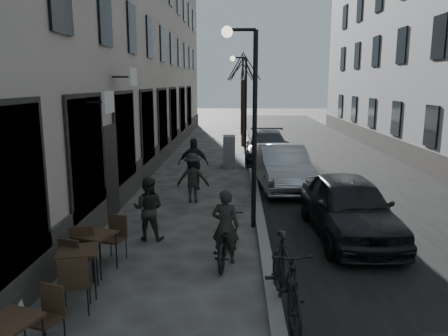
# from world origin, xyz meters

# --- Properties ---
(road) EXTENTS (7.30, 60.00, 0.00)m
(road) POSITION_xyz_m (3.85, 16.00, 0.00)
(road) COLOR black
(road) RESTS_ON ground
(kerb) EXTENTS (0.25, 60.00, 0.12)m
(kerb) POSITION_xyz_m (0.20, 16.00, 0.06)
(kerb) COLOR gray
(kerb) RESTS_ON ground
(streetlamp_near) EXTENTS (0.90, 0.28, 5.09)m
(streetlamp_near) POSITION_xyz_m (-0.17, 6.00, 3.16)
(streetlamp_near) COLOR black
(streetlamp_near) RESTS_ON ground
(streetlamp_far) EXTENTS (0.90, 0.28, 5.09)m
(streetlamp_far) POSITION_xyz_m (-0.17, 18.00, 3.16)
(streetlamp_far) COLOR black
(streetlamp_far) RESTS_ON ground
(tree_near) EXTENTS (2.40, 2.40, 5.70)m
(tree_near) POSITION_xyz_m (-0.10, 21.00, 4.66)
(tree_near) COLOR black
(tree_near) RESTS_ON ground
(tree_far) EXTENTS (2.40, 2.40, 5.70)m
(tree_far) POSITION_xyz_m (-0.10, 27.00, 4.66)
(tree_far) COLOR black
(tree_far) RESTS_ON ground
(bistro_set_b) EXTENTS (0.88, 1.75, 1.00)m
(bistro_set_b) POSITION_xyz_m (-3.24, 2.17, 0.51)
(bistro_set_b) COLOR #2E2114
(bistro_set_b) RESTS_ON ground
(bistro_set_c) EXTENTS (0.92, 1.69, 0.96)m
(bistro_set_c) POSITION_xyz_m (-3.23, 3.10, 0.50)
(bistro_set_c) COLOR #2E2114
(bistro_set_c) RESTS_ON ground
(sign_board) EXTENTS (0.42, 0.68, 1.14)m
(sign_board) POSITION_xyz_m (-4.02, 1.10, 0.46)
(sign_board) COLOR black
(sign_board) RESTS_ON ground
(utility_cabinet) EXTENTS (0.55, 0.97, 1.43)m
(utility_cabinet) POSITION_xyz_m (-0.80, 14.12, 0.72)
(utility_cabinet) COLOR slate
(utility_cabinet) RESTS_ON ground
(bicycle) EXTENTS (0.84, 1.90, 0.97)m
(bicycle) POSITION_xyz_m (-0.68, 3.70, 0.48)
(bicycle) COLOR black
(bicycle) RESTS_ON ground
(cyclist_rider) EXTENTS (0.62, 0.44, 1.58)m
(cyclist_rider) POSITION_xyz_m (-0.68, 3.70, 0.79)
(cyclist_rider) COLOR black
(cyclist_rider) RESTS_ON ground
(pedestrian_near) EXTENTS (0.79, 0.64, 1.54)m
(pedestrian_near) POSITION_xyz_m (-2.56, 5.00, 0.77)
(pedestrian_near) COLOR #282522
(pedestrian_near) RESTS_ON ground
(pedestrian_mid) EXTENTS (1.02, 0.60, 1.57)m
(pedestrian_mid) POSITION_xyz_m (-1.83, 8.40, 0.79)
(pedestrian_mid) COLOR black
(pedestrian_mid) RESTS_ON ground
(pedestrian_far) EXTENTS (1.08, 0.46, 1.83)m
(pedestrian_far) POSITION_xyz_m (-1.99, 10.14, 0.91)
(pedestrian_far) COLOR black
(pedestrian_far) RESTS_ON ground
(car_near) EXTENTS (1.98, 4.54, 1.52)m
(car_near) POSITION_xyz_m (2.30, 5.35, 0.76)
(car_near) COLOR black
(car_near) RESTS_ON ground
(car_mid) EXTENTS (1.97, 4.76, 1.53)m
(car_mid) POSITION_xyz_m (1.18, 10.41, 0.77)
(car_mid) COLOR #989AA0
(car_mid) RESTS_ON ground
(car_far) EXTENTS (2.30, 5.10, 1.45)m
(car_far) POSITION_xyz_m (1.00, 15.74, 0.73)
(car_far) COLOR #31333B
(car_far) RESTS_ON ground
(moped) EXTENTS (0.81, 2.23, 1.31)m
(moped) POSITION_xyz_m (0.35, 1.53, 0.65)
(moped) COLOR black
(moped) RESTS_ON ground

